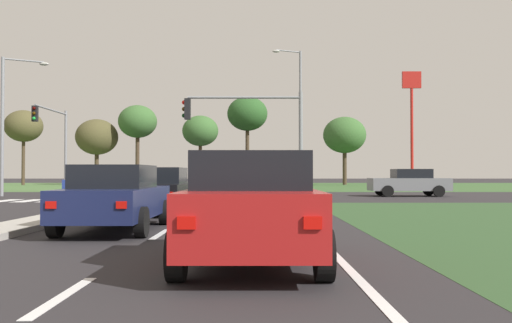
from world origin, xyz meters
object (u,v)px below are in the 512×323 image
at_px(car_teal_near, 177,179).
at_px(treeline_fifth, 250,114).
at_px(car_black_sixth, 163,190).
at_px(street_lamp_third, 301,113).
at_px(car_white_fourth, 258,189).
at_px(treeline_sixth, 347,135).
at_px(traffic_signal_far_left, 58,133).
at_px(fastfood_pole_sign, 414,102).
at_px(treeline_near, 26,126).
at_px(treeline_third, 140,122).
at_px(car_red_seventh, 254,208).
at_px(street_lamp_second, 10,117).
at_px(traffic_signal_near_right, 256,125).
at_px(treeline_fourth, 203,131).
at_px(treeline_second, 99,137).
at_px(car_navy_third, 118,197).
at_px(car_grey_fifth, 412,182).
at_px(car_blue_second, 107,183).

relative_size(car_teal_near, treeline_fifth, 0.42).
bearing_deg(car_black_sixth, street_lamp_third, 75.12).
bearing_deg(car_white_fourth, treeline_sixth, 76.85).
relative_size(traffic_signal_far_left, fastfood_pole_sign, 0.51).
distance_m(treeline_near, treeline_fifth, 24.85).
bearing_deg(treeline_third, car_white_fourth, -72.57).
relative_size(car_black_sixth, treeline_near, 0.56).
height_order(car_red_seventh, fastfood_pole_sign, fastfood_pole_sign).
bearing_deg(street_lamp_second, traffic_signal_near_right, -25.46).
bearing_deg(street_lamp_second, fastfood_pole_sign, 35.78).
bearing_deg(traffic_signal_far_left, treeline_fourth, 71.66).
distance_m(car_white_fourth, street_lamp_third, 23.56).
xyz_separation_m(street_lamp_second, treeline_second, (-3.61, 30.39, 0.80)).
distance_m(car_black_sixth, treeline_fourth, 40.34).
xyz_separation_m(car_white_fourth, treeline_fifth, (-0.97, 43.02, 7.21)).
xyz_separation_m(fastfood_pole_sign, treeline_third, (-28.19, 8.70, -1.10)).
bearing_deg(traffic_signal_far_left, traffic_signal_near_right, -40.35).
bearing_deg(car_navy_third, treeline_near, 115.02).
distance_m(traffic_signal_far_left, treeline_third, 25.67).
bearing_deg(car_grey_fifth, treeline_fifth, 17.45).
height_order(street_lamp_second, street_lamp_third, street_lamp_third).
bearing_deg(street_lamp_second, treeline_near, 111.30).
height_order(car_red_seventh, treeline_near, treeline_near).
bearing_deg(treeline_second, car_black_sixth, -71.37).
xyz_separation_m(car_red_seventh, street_lamp_third, (3.32, 34.07, 5.09)).
height_order(car_grey_fifth, street_lamp_third, street_lamp_third).
height_order(car_teal_near, treeline_third, treeline_third).
bearing_deg(treeline_near, car_teal_near, -24.37).
bearing_deg(car_blue_second, treeline_fourth, -6.73).
height_order(car_grey_fifth, treeline_fourth, treeline_fourth).
bearing_deg(fastfood_pole_sign, treeline_fifth, 148.98).
bearing_deg(treeline_near, car_blue_second, -59.54).
bearing_deg(street_lamp_second, treeline_fifth, 66.47).
bearing_deg(car_teal_near, street_lamp_second, 72.78).
distance_m(treeline_fifth, treeline_sixth, 11.27).
xyz_separation_m(car_teal_near, fastfood_pole_sign, (22.75, -0.01, 7.35)).
xyz_separation_m(car_grey_fifth, fastfood_pole_sign, (6.21, 21.36, 7.32)).
relative_size(treeline_near, treeline_third, 0.93).
bearing_deg(car_teal_near, car_navy_third, 96.50).
xyz_separation_m(street_lamp_second, fastfood_pole_sign, (29.29, 21.11, 3.55)).
bearing_deg(car_black_sixth, car_blue_second, 112.12).
bearing_deg(traffic_signal_far_left, treeline_near, 116.76).
bearing_deg(treeline_third, street_lamp_third, -49.61).
height_order(street_lamp_second, treeline_third, treeline_third).
bearing_deg(treeline_near, treeline_sixth, 2.28).
bearing_deg(traffic_signal_near_right, car_teal_near, 105.42).
xyz_separation_m(street_lamp_second, treeline_sixth, (24.38, 30.67, 1.05)).
height_order(fastfood_pole_sign, treeline_third, fastfood_pole_sign).
distance_m(car_blue_second, treeline_sixth, 35.85).
height_order(car_white_fourth, fastfood_pole_sign, fastfood_pole_sign).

